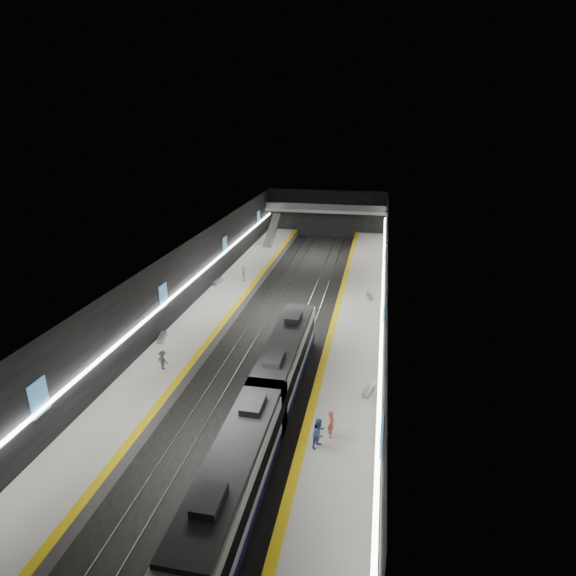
% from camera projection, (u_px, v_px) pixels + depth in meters
% --- Properties ---
extents(ground, '(70.00, 70.00, 0.00)m').
position_uv_depth(ground, '(287.00, 315.00, 51.08)').
color(ground, black).
rests_on(ground, ground).
extents(ceiling, '(20.00, 70.00, 0.04)m').
position_uv_depth(ceiling, '(287.00, 242.00, 48.32)').
color(ceiling, beige).
rests_on(ceiling, wall_left).
extents(wall_left, '(0.04, 70.00, 8.00)m').
position_uv_depth(wall_left, '(195.00, 274.00, 51.51)').
color(wall_left, black).
rests_on(wall_left, ground).
extents(wall_right, '(0.04, 70.00, 8.00)m').
position_uv_depth(wall_right, '(385.00, 286.00, 47.89)').
color(wall_right, black).
rests_on(wall_right, ground).
extents(wall_back, '(20.00, 0.04, 8.00)m').
position_uv_depth(wall_back, '(327.00, 214.00, 81.94)').
color(wall_back, black).
rests_on(wall_back, ground).
extents(platform_left, '(5.00, 70.00, 1.00)m').
position_uv_depth(platform_left, '(219.00, 306.00, 52.27)').
color(platform_left, slate).
rests_on(platform_left, ground).
extents(tile_surface_left, '(5.00, 70.00, 0.02)m').
position_uv_depth(tile_surface_left, '(219.00, 301.00, 52.09)').
color(tile_surface_left, '#ACACA7').
rests_on(tile_surface_left, platform_left).
extents(tactile_strip_left, '(0.60, 70.00, 0.02)m').
position_uv_depth(tactile_strip_left, '(239.00, 303.00, 51.69)').
color(tactile_strip_left, '#DBB70B').
rests_on(tactile_strip_left, platform_left).
extents(platform_right, '(5.00, 70.00, 1.00)m').
position_uv_depth(platform_right, '(358.00, 316.00, 49.55)').
color(platform_right, slate).
rests_on(platform_right, ground).
extents(tile_surface_right, '(5.00, 70.00, 0.02)m').
position_uv_depth(tile_surface_right, '(358.00, 312.00, 49.37)').
color(tile_surface_right, '#ACACA7').
rests_on(tile_surface_right, platform_right).
extents(tactile_strip_right, '(0.60, 70.00, 0.02)m').
position_uv_depth(tactile_strip_right, '(337.00, 310.00, 49.77)').
color(tactile_strip_right, '#DBB70B').
rests_on(tactile_strip_right, platform_right).
extents(rails, '(6.52, 70.00, 0.12)m').
position_uv_depth(rails, '(287.00, 315.00, 51.06)').
color(rails, gray).
rests_on(rails, ground).
extents(train, '(2.69, 28.16, 3.60)m').
position_uv_depth(train, '(265.00, 406.00, 31.50)').
color(train, '#0F1238').
rests_on(train, ground).
extents(ad_posters, '(19.94, 53.50, 2.20)m').
position_uv_depth(ad_posters, '(289.00, 272.00, 50.45)').
color(ad_posters, teal).
rests_on(ad_posters, wall_left).
extents(cove_light_left, '(0.25, 68.60, 0.12)m').
position_uv_depth(cove_light_left, '(197.00, 276.00, 51.54)').
color(cove_light_left, white).
rests_on(cove_light_left, wall_left).
extents(cove_light_right, '(0.25, 68.60, 0.12)m').
position_uv_depth(cove_light_right, '(383.00, 288.00, 48.00)').
color(cove_light_right, white).
rests_on(cove_light_right, wall_right).
extents(mezzanine_bridge, '(20.00, 3.00, 1.50)m').
position_uv_depth(mezzanine_bridge, '(325.00, 210.00, 79.68)').
color(mezzanine_bridge, gray).
rests_on(mezzanine_bridge, wall_left).
extents(escalator, '(1.20, 7.50, 3.92)m').
position_uv_depth(escalator, '(272.00, 230.00, 75.39)').
color(escalator, '#99999E').
rests_on(escalator, platform_left).
extents(bench_left_near, '(0.88, 1.93, 0.46)m').
position_uv_depth(bench_left_near, '(162.00, 337.00, 43.28)').
color(bench_left_near, '#99999E').
rests_on(bench_left_near, platform_left).
extents(bench_left_far, '(0.78, 1.95, 0.46)m').
position_uv_depth(bench_left_far, '(218.00, 282.00, 57.40)').
color(bench_left_far, '#99999E').
rests_on(bench_left_far, platform_left).
extents(bench_right_near, '(0.91, 1.75, 0.41)m').
position_uv_depth(bench_right_near, '(368.00, 391.00, 35.04)').
color(bench_right_near, '#99999E').
rests_on(bench_right_near, platform_right).
extents(bench_right_far, '(0.87, 1.73, 0.41)m').
position_uv_depth(bench_right_far, '(370.00, 297.00, 52.92)').
color(bench_right_far, '#99999E').
rests_on(bench_right_far, platform_right).
extents(passenger_right_a, '(0.50, 0.71, 1.84)m').
position_uv_depth(passenger_right_a, '(331.00, 424.00, 30.17)').
color(passenger_right_a, '#BC5346').
rests_on(passenger_right_a, platform_right).
extents(passenger_right_b, '(1.12, 1.20, 1.97)m').
position_uv_depth(passenger_right_b, '(319.00, 433.00, 29.20)').
color(passenger_right_b, '#466497').
rests_on(passenger_right_b, platform_right).
extents(passenger_left_a, '(0.52, 1.13, 1.89)m').
position_uv_depth(passenger_left_a, '(244.00, 274.00, 57.94)').
color(passenger_left_a, beige).
rests_on(passenger_left_a, platform_left).
extents(passenger_left_b, '(1.18, 0.94, 1.61)m').
position_uv_depth(passenger_left_b, '(163.00, 360.00, 38.12)').
color(passenger_left_b, '#414148').
rests_on(passenger_left_b, platform_left).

